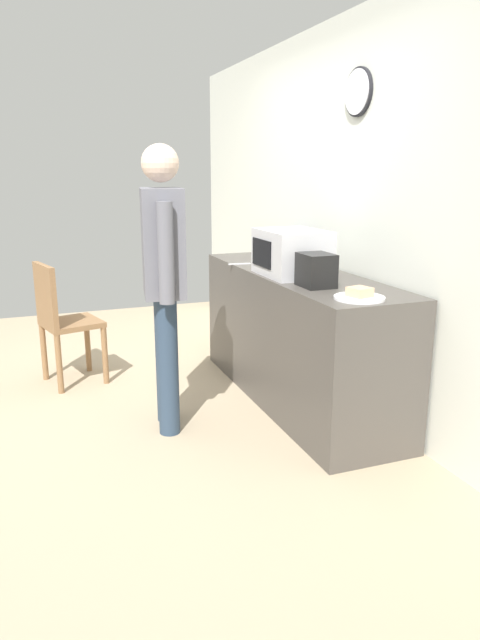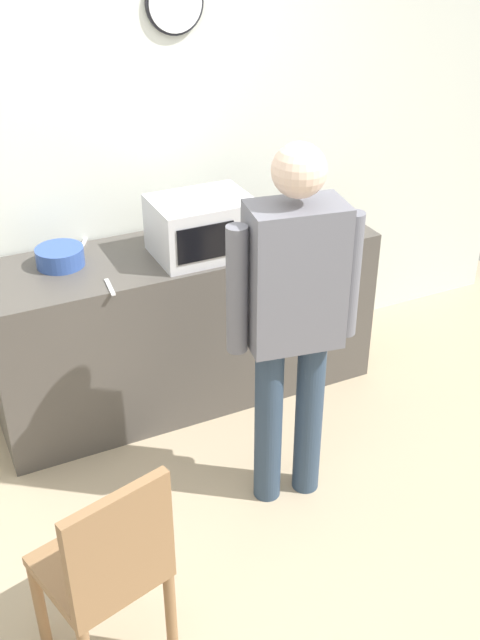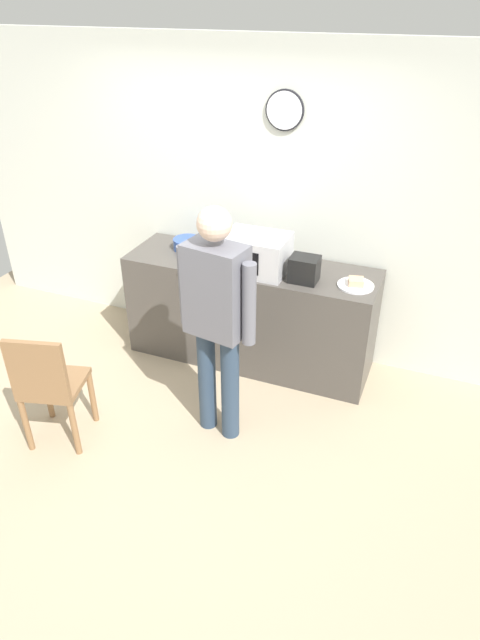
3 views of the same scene
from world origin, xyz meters
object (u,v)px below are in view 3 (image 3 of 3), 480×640
object	(u,v)px
spoon_utensil	(185,267)
wooden_chair	(49,384)
sandwich_plate	(356,284)
salad_bowl	(187,244)
microwave	(256,253)
person_standing	(217,312)
toaster	(304,269)
fork_utensil	(212,244)

from	to	relation	value
spoon_utensil	wooden_chair	world-z (taller)	wooden_chair
sandwich_plate	salad_bowl	world-z (taller)	salad_bowl
microwave	person_standing	xyz separation A→B (m)	(0.05, -0.88, -0.05)
spoon_utensil	toaster	bearing A→B (deg)	7.77
person_standing	wooden_chair	size ratio (longest dim) A/B	1.87
microwave	spoon_utensil	distance (m)	0.59
microwave	spoon_utensil	xyz separation A→B (m)	(-0.55, -0.16, -0.15)
person_standing	salad_bowl	bearing A→B (deg)	125.35
toaster	wooden_chair	bearing A→B (deg)	-134.75
sandwich_plate	toaster	world-z (taller)	toaster
microwave	person_standing	distance (m)	0.88
microwave	person_standing	size ratio (longest dim) A/B	0.29
salad_bowl	toaster	size ratio (longest dim) A/B	1.10
salad_bowl	wooden_chair	size ratio (longest dim) A/B	0.26
sandwich_plate	fork_utensil	world-z (taller)	sandwich_plate
toaster	person_standing	world-z (taller)	person_standing
sandwich_plate	spoon_utensil	bearing A→B (deg)	-172.06
toaster	spoon_utensil	world-z (taller)	toaster
wooden_chair	fork_utensil	bearing A→B (deg)	76.11
wooden_chair	sandwich_plate	bearing A→B (deg)	39.30
fork_utensil	spoon_utensil	xyz separation A→B (m)	(-0.01, -0.52, 0.00)
sandwich_plate	salad_bowl	distance (m)	1.51
salad_bowl	person_standing	size ratio (longest dim) A/B	0.14
microwave	fork_utensil	size ratio (longest dim) A/B	2.94
spoon_utensil	salad_bowl	bearing A→B (deg)	113.75
spoon_utensil	person_standing	bearing A→B (deg)	-50.03
microwave	fork_utensil	xyz separation A→B (m)	(-0.54, 0.35, -0.15)
sandwich_plate	wooden_chair	xyz separation A→B (m)	(-1.79, -1.46, -0.42)
toaster	person_standing	size ratio (longest dim) A/B	0.13
wooden_chair	salad_bowl	bearing A→B (deg)	80.01
fork_utensil	person_standing	bearing A→B (deg)	-64.38
salad_bowl	person_standing	xyz separation A→B (m)	(0.75, -1.06, 0.06)
salad_bowl	wooden_chair	distance (m)	1.70
fork_utensil	spoon_utensil	size ratio (longest dim) A/B	1.00
salad_bowl	sandwich_plate	bearing A→B (deg)	-5.80
spoon_utensil	wooden_chair	distance (m)	1.40
salad_bowl	toaster	distance (m)	1.13
fork_utensil	microwave	bearing A→B (deg)	-33.09
microwave	sandwich_plate	world-z (taller)	microwave
salad_bowl	fork_utensil	world-z (taller)	salad_bowl
microwave	fork_utensil	distance (m)	0.66
sandwich_plate	person_standing	distance (m)	1.18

